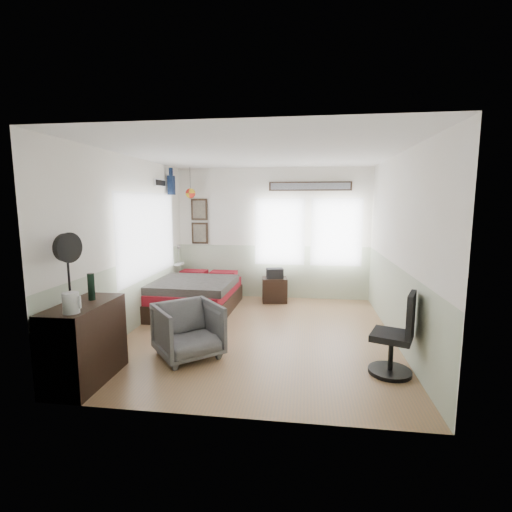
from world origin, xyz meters
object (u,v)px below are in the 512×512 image
object	(u,v)px
armchair	(188,330)
nightstand	(275,290)
dresser	(85,343)
task_chair	(397,341)
bed	(197,295)

from	to	relation	value
armchair	nightstand	world-z (taller)	armchair
dresser	nightstand	size ratio (longest dim) A/B	2.04
armchair	task_chair	size ratio (longest dim) A/B	0.78
bed	task_chair	bearing A→B (deg)	-34.11
bed	task_chair	xyz separation A→B (m)	(3.05, -2.21, 0.11)
armchair	nightstand	distance (m)	2.98
nightstand	bed	bearing A→B (deg)	-158.16
dresser	bed	bearing A→B (deg)	81.18
nightstand	task_chair	size ratio (longest dim) A/B	0.49
bed	nightstand	bearing A→B (deg)	31.99
bed	armchair	world-z (taller)	armchair
dresser	armchair	bearing A→B (deg)	40.44
bed	task_chair	size ratio (longest dim) A/B	1.95
armchair	nightstand	bearing A→B (deg)	32.73
bed	nightstand	xyz separation A→B (m)	(1.38, 0.80, -0.05)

